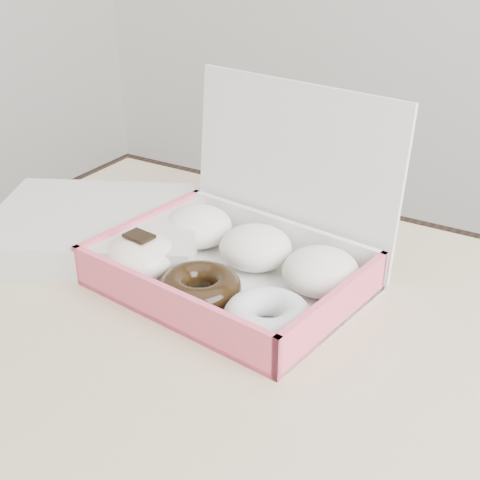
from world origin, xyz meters
The scene contains 3 objects.
table centered at (0.00, 0.00, 0.67)m, with size 1.20×0.80×0.75m.
donut_box centered at (-0.21, 0.14, 0.78)m, with size 0.33×0.29×0.22m.
newspapers centered at (-0.42, 0.12, 0.77)m, with size 0.28×0.22×0.04m, color silver.
Camera 1 is at (0.16, -0.47, 1.17)m, focal length 50.00 mm.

